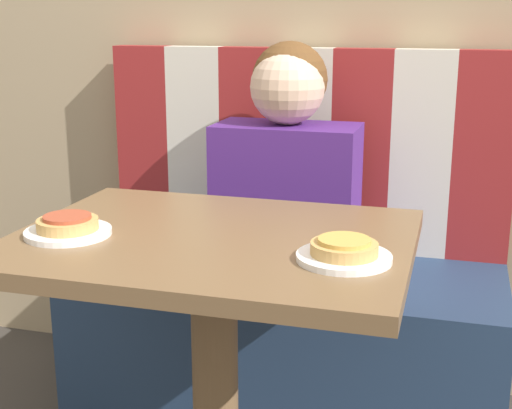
{
  "coord_description": "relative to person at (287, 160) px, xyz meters",
  "views": [
    {
      "loc": [
        0.47,
        -1.32,
        1.21
      ],
      "look_at": [
        0.0,
        0.32,
        0.76
      ],
      "focal_mm": 50.0,
      "sensor_mm": 36.0,
      "label": 1
    }
  ],
  "objects": [
    {
      "name": "pizza_right",
      "position": [
        0.29,
        -0.73,
        -0.01
      ],
      "size": [
        0.13,
        0.13,
        0.03
      ],
      "color": "tan",
      "rests_on": "plate_right"
    },
    {
      "name": "dining_table",
      "position": [
        0.0,
        -0.65,
        -0.16
      ],
      "size": [
        0.81,
        0.63,
        0.78
      ],
      "color": "brown",
      "rests_on": "ground_plane"
    },
    {
      "name": "pizza_left",
      "position": [
        -0.29,
        -0.73,
        -0.01
      ],
      "size": [
        0.13,
        0.13,
        0.03
      ],
      "color": "tan",
      "rests_on": "plate_left"
    },
    {
      "name": "plate_left",
      "position": [
        -0.29,
        -0.73,
        -0.03
      ],
      "size": [
        0.18,
        0.18,
        0.01
      ],
      "color": "white",
      "rests_on": "dining_table"
    },
    {
      "name": "plate_right",
      "position": [
        0.29,
        -0.73,
        -0.03
      ],
      "size": [
        0.18,
        0.18,
        0.01
      ],
      "color": "white",
      "rests_on": "dining_table"
    },
    {
      "name": "person",
      "position": [
        0.0,
        0.0,
        0.0
      ],
      "size": [
        0.41,
        0.24,
        0.66
      ],
      "color": "#4C237A",
      "rests_on": "booth_seat"
    },
    {
      "name": "booth_seat",
      "position": [
        0.0,
        -0.0,
        -0.57
      ],
      "size": [
        1.28,
        0.54,
        0.49
      ],
      "color": "navy",
      "rests_on": "ground_plane"
    },
    {
      "name": "booth_backrest",
      "position": [
        0.0,
        0.23,
        -0.01
      ],
      "size": [
        1.28,
        0.07,
        0.63
      ],
      "color": "maroon",
      "rests_on": "booth_seat"
    }
  ]
}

